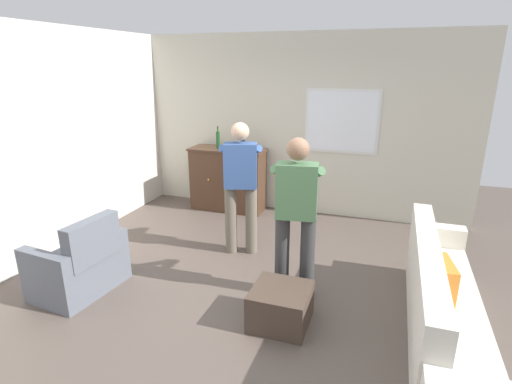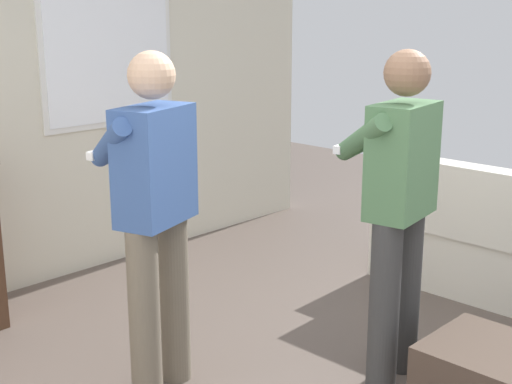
# 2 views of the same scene
# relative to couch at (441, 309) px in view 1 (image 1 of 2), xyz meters

# --- Properties ---
(ground) EXTENTS (10.40, 10.40, 0.00)m
(ground) POSITION_rel_couch_xyz_m (-1.90, 0.25, -0.34)
(ground) COLOR brown
(wall_back_with_window) EXTENTS (5.20, 0.15, 2.80)m
(wall_back_with_window) POSITION_rel_couch_xyz_m (-1.89, 2.91, 1.07)
(wall_back_with_window) COLOR beige
(wall_back_with_window) RESTS_ON ground
(wall_side_left) EXTENTS (0.12, 5.20, 2.80)m
(wall_side_left) POSITION_rel_couch_xyz_m (-4.56, 0.25, 1.06)
(wall_side_left) COLOR silver
(wall_side_left) RESTS_ON ground
(couch) EXTENTS (0.57, 2.59, 0.90)m
(couch) POSITION_rel_couch_xyz_m (0.00, 0.00, 0.00)
(couch) COLOR silver
(couch) RESTS_ON ground
(armchair) EXTENTS (0.72, 0.94, 0.85)m
(armchair) POSITION_rel_couch_xyz_m (-3.54, -0.31, -0.05)
(armchair) COLOR slate
(armchair) RESTS_ON ground
(sideboard_cabinet) EXTENTS (1.24, 0.49, 1.03)m
(sideboard_cabinet) POSITION_rel_couch_xyz_m (-3.04, 2.55, 0.18)
(sideboard_cabinet) COLOR #472D1E
(sideboard_cabinet) RESTS_ON ground
(bottle_wine_green) EXTENTS (0.06, 0.06, 0.35)m
(bottle_wine_green) POSITION_rel_couch_xyz_m (-3.20, 2.55, 0.84)
(bottle_wine_green) COLOR #1E4C23
(bottle_wine_green) RESTS_ON sideboard_cabinet
(bottle_liquor_amber) EXTENTS (0.08, 0.08, 0.32)m
(bottle_liquor_amber) POSITION_rel_couch_xyz_m (-2.77, 2.55, 0.83)
(bottle_liquor_amber) COLOR black
(bottle_liquor_amber) RESTS_ON sideboard_cabinet
(ottoman) EXTENTS (0.53, 0.53, 0.36)m
(ottoman) POSITION_rel_couch_xyz_m (-1.37, -0.17, -0.16)
(ottoman) COLOR #47382D
(ottoman) RESTS_ON ground
(person_standing_left) EXTENTS (0.53, 0.52, 1.68)m
(person_standing_left) POSITION_rel_couch_xyz_m (-2.26, 1.12, 0.60)
(person_standing_left) COLOR #6B6051
(person_standing_left) RESTS_ON ground
(person_standing_right) EXTENTS (0.55, 0.50, 1.68)m
(person_standing_right) POSITION_rel_couch_xyz_m (-1.37, 0.35, 0.60)
(person_standing_right) COLOR #383838
(person_standing_right) RESTS_ON ground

